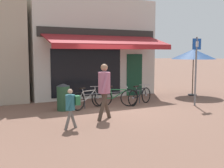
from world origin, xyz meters
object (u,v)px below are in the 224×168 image
Objects in this scene: bicycle_silver at (88,99)px; pedestrian_child at (71,104)px; litter_bin at (63,97)px; bicycle_green at (116,97)px; cafe_parasol at (194,54)px; pedestrian_adult at (104,86)px; parking_sign at (196,65)px; bicycle_black at (140,96)px.

pedestrian_child is at bearing -144.68° from bicycle_silver.
litter_bin is at bearing 152.88° from bicycle_silver.
litter_bin is at bearing -165.58° from bicycle_green.
bicycle_green is at bearing -32.86° from bicycle_silver.
pedestrian_child is at bearing -157.28° from cafe_parasol.
pedestrian_adult is at bearing -69.70° from litter_bin.
bicycle_silver is 6.30m from cafe_parasol.
bicycle_silver is 2.99m from pedestrian_child.
bicycle_green is 3.50m from parking_sign.
parking_sign reaches higher than cafe_parasol.
cafe_parasol is at bearing 31.76° from bicycle_green.
bicycle_green is 1.10m from bicycle_black.
bicycle_silver is 0.61× the size of parking_sign.
parking_sign is (5.68, 1.03, 0.98)m from pedestrian_child.
pedestrian_adult reaches higher than pedestrian_child.
parking_sign reaches higher than pedestrian_adult.
bicycle_silver is 2.25m from bicycle_black.
litter_bin is at bearing 162.87° from parking_sign.
bicycle_silver is at bearing -112.41° from pedestrian_child.
bicycle_black is at bearing -148.30° from pedestrian_adult.
cafe_parasol is (6.26, 2.58, 0.98)m from pedestrian_adult.
bicycle_black is 3.23m from litter_bin.
litter_bin is 0.43× the size of cafe_parasol.
parking_sign reaches higher than bicycle_silver.
litter_bin is 5.45m from parking_sign.
litter_bin is at bearing -175.24° from cafe_parasol.
parking_sign is (1.88, -1.26, 1.32)m from bicycle_black.
pedestrian_adult is 1.57× the size of pedestrian_child.
bicycle_green is 2.13m from litter_bin.
litter_bin is (-0.74, 2.00, -0.59)m from pedestrian_adult.
bicycle_green is 3.58m from pedestrian_child.
bicycle_green is at bearing -7.39° from litter_bin.
bicycle_green is 1.44× the size of pedestrian_child.
parking_sign is at bearing -131.56° from cafe_parasol.
bicycle_silver is at bearing -99.47° from pedestrian_adult.
bicycle_green is 1.08× the size of bicycle_black.
pedestrian_adult is 2.21m from litter_bin.
cafe_parasol reaches higher than bicycle_silver.
bicycle_black is 4.25m from cafe_parasol.
bicycle_black is at bearing 19.80° from bicycle_green.
cafe_parasol is at bearing 4.76° from litter_bin.
parking_sign reaches higher than bicycle_black.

